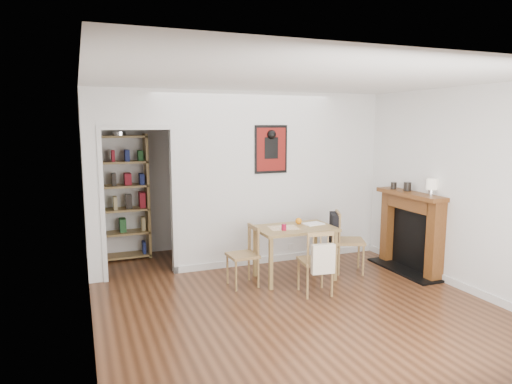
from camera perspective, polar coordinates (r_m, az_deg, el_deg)
name	(u,v)px	position (r m, az deg, el deg)	size (l,w,h in m)	color
ground	(283,296)	(5.85, 3.41, -12.82)	(5.20, 5.20, 0.00)	brown
room_shell	(252,180)	(6.78, -0.50, 1.49)	(5.20, 5.20, 5.20)	silver
dining_table	(295,233)	(6.30, 4.86, -5.17)	(1.07, 0.68, 0.73)	olive
chair_left	(243,256)	(6.06, -1.69, -8.00)	(0.42, 0.42, 0.81)	#A0864A
chair_right	(348,241)	(6.73, 11.43, -5.99)	(0.62, 0.58, 0.89)	#A0864A
chair_front	(316,261)	(5.82, 7.47, -8.58)	(0.47, 0.52, 0.84)	#A0864A
bookshelf	(122,198)	(7.46, -16.44, -0.73)	(0.83, 0.33, 1.97)	olive
fireplace	(411,229)	(7.01, 18.84, -4.40)	(0.45, 1.25, 1.16)	brown
red_glass	(284,227)	(6.07, 3.50, -4.41)	(0.07, 0.07, 0.08)	maroon
orange_fruit	(299,221)	(6.46, 5.35, -3.63)	(0.09, 0.09, 0.09)	orange
placemat	(284,228)	(6.22, 3.46, -4.48)	(0.39, 0.29, 0.00)	beige
notebook	(313,224)	(6.48, 7.17, -3.96)	(0.27, 0.20, 0.01)	white
mantel_lamp	(432,185)	(6.65, 21.12, 0.80)	(0.15, 0.15, 0.23)	silver
ceramic_jar_a	(407,187)	(6.98, 18.40, 0.64)	(0.11, 0.11, 0.13)	black
ceramic_jar_b	(394,186)	(7.12, 16.83, 0.76)	(0.08, 0.08, 0.11)	black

